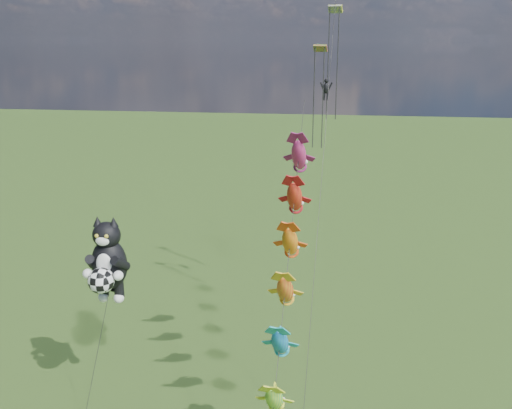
# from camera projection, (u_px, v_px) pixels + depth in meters

# --- Properties ---
(cat_kite_rig) EXTENTS (2.60, 4.15, 11.77)m
(cat_kite_rig) POSITION_uv_depth(u_px,v_px,m) (107.00, 262.00, 33.06)
(cat_kite_rig) COLOR brown
(cat_kite_rig) RESTS_ON ground
(fish_windsock_rig) EXTENTS (1.25, 15.96, 17.99)m
(fish_windsock_rig) POSITION_uv_depth(u_px,v_px,m) (288.00, 266.00, 29.75)
(fish_windsock_rig) COLOR brown
(fish_windsock_rig) RESTS_ON ground
(parafoil_rig) EXTENTS (1.91, 17.54, 24.25)m
(parafoil_rig) POSITION_uv_depth(u_px,v_px,m) (326.00, 84.00, 40.10)
(parafoil_rig) COLOR brown
(parafoil_rig) RESTS_ON ground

